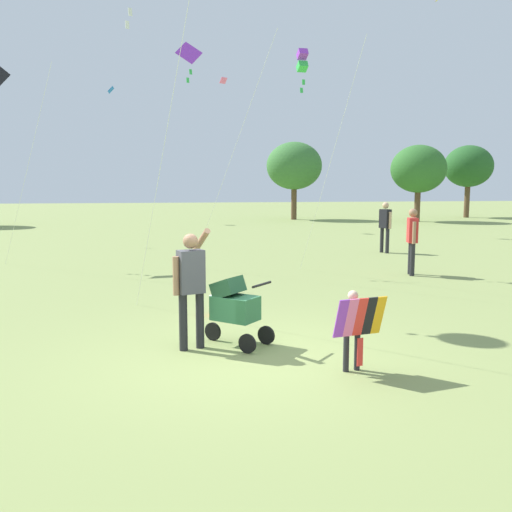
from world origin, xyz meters
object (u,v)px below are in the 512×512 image
person_sitting_far (385,223)px  cooler_box (222,306)px  person_adult_flyer (191,280)px  kite_blue_high (303,62)px  child_with_butterfly_kite (354,323)px  kite_green_novelty (193,66)px  stroller (234,305)px  person_red_shirt (412,236)px

person_sitting_far → cooler_box: person_sitting_far is taller
person_adult_flyer → cooler_box: person_adult_flyer is taller
kite_blue_high → cooler_box: (-2.64, -5.04, -5.41)m
child_with_butterfly_kite → kite_blue_high: bearing=81.5°
kite_green_novelty → person_sitting_far: 8.39m
child_with_butterfly_kite → cooler_box: size_ratio=2.35×
stroller → person_red_shirt: person_red_shirt is taller
child_with_butterfly_kite → person_red_shirt: (3.91, 7.00, 0.38)m
person_red_shirt → child_with_butterfly_kite: bearing=-119.2°
stroller → person_adult_flyer: bearing=-168.5°
person_red_shirt → kite_green_novelty: bearing=161.1°
child_with_butterfly_kite → kite_blue_high: kite_blue_high is taller
child_with_butterfly_kite → kite_green_novelty: kite_green_novelty is taller
stroller → person_sitting_far: size_ratio=0.59×
child_with_butterfly_kite → stroller: bearing=133.9°
kite_blue_high → cooler_box: size_ratio=13.24×
person_red_shirt → person_adult_flyer: bearing=-136.1°
person_adult_flyer → kite_blue_high: 9.02m
person_adult_flyer → cooler_box: size_ratio=3.93×
kite_green_novelty → kite_blue_high: bearing=-10.8°
child_with_butterfly_kite → person_sitting_far: (4.95, 11.53, 0.38)m
person_sitting_far → kite_blue_high: bearing=-139.4°
kite_green_novelty → person_adult_flyer: bearing=-92.8°
person_adult_flyer → person_red_shirt: 8.22m
child_with_butterfly_kite → stroller: (-1.37, 1.43, -0.04)m
cooler_box → child_with_butterfly_kite: bearing=-67.3°
kite_green_novelty → person_red_shirt: kite_green_novelty is taller
child_with_butterfly_kite → cooler_box: (-1.38, 3.31, -0.47)m
child_with_butterfly_kite → kite_blue_high: (1.25, 8.35, 4.94)m
cooler_box → kite_green_novelty: bearing=92.6°
kite_green_novelty → cooler_box: kite_green_novelty is taller
kite_blue_high → cooler_box: bearing=-117.6°
stroller → kite_blue_high: bearing=69.2°
kite_blue_high → kite_green_novelty: bearing=169.2°
person_sitting_far → person_red_shirt: bearing=-103.0°
person_sitting_far → cooler_box: size_ratio=3.88×
kite_green_novelty → person_sitting_far: bearing=21.7°
person_adult_flyer → kite_green_novelty: bearing=87.2°
child_with_butterfly_kite → stroller: 1.98m
person_red_shirt → person_sitting_far: size_ratio=1.00×
kite_blue_high → cooler_box: 7.85m
kite_blue_high → person_sitting_far: bearing=40.6°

